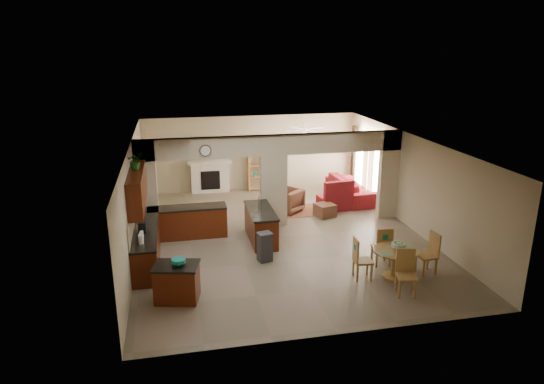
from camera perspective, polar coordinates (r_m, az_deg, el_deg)
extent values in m
plane|color=#766551|center=(14.05, 1.02, -5.31)|extent=(10.00, 10.00, 0.00)
plane|color=white|center=(13.24, 1.09, 5.97)|extent=(10.00, 10.00, 0.00)
plane|color=#BDAD8A|center=(18.33, -2.43, 4.62)|extent=(8.00, 0.00, 8.00)
plane|color=#BDAD8A|center=(9.09, 8.15, -8.85)|extent=(8.00, 0.00, 8.00)
plane|color=#BDAD8A|center=(13.31, -15.99, -0.87)|extent=(0.00, 10.00, 10.00)
plane|color=#BDAD8A|center=(14.95, 16.18, 1.07)|extent=(0.00, 10.00, 10.00)
cube|color=#BDAD8A|center=(14.24, -14.55, 0.42)|extent=(0.60, 0.25, 2.80)
cube|color=#BDAD8A|center=(14.60, 0.18, 0.16)|extent=(0.80, 0.25, 2.20)
cube|color=#BDAD8A|center=(15.68, 13.53, 2.01)|extent=(0.60, 0.25, 2.80)
cube|color=#BDAD8A|center=(14.25, 0.18, 5.55)|extent=(8.00, 0.25, 0.60)
cube|color=#3B1206|center=(12.86, -14.52, -5.98)|extent=(0.60, 3.20, 0.86)
cube|color=black|center=(12.70, -14.67, -4.09)|extent=(0.62, 3.22, 0.05)
cube|color=tan|center=(12.61, -16.05, -2.82)|extent=(0.02, 3.20, 0.55)
cube|color=#3B1206|center=(14.12, -9.86, -3.58)|extent=(2.20, 0.60, 0.86)
cube|color=black|center=(13.97, -9.95, -1.83)|extent=(2.22, 0.62, 0.05)
cube|color=#3B1206|center=(12.38, -15.58, 0.35)|extent=(0.35, 2.40, 0.90)
cube|color=#3B1206|center=(13.68, -1.33, -3.99)|extent=(0.65, 1.80, 0.86)
cube|color=black|center=(13.53, -1.34, -2.19)|extent=(0.70, 1.85, 0.05)
cube|color=silver|center=(12.91, -0.64, -5.36)|extent=(0.58, 0.04, 0.70)
cylinder|color=#523B1B|center=(13.85, -7.84, 4.84)|extent=(0.34, 0.03, 0.34)
cube|color=#965336|center=(16.22, 3.52, -2.18)|extent=(1.60, 1.30, 0.01)
cube|color=white|center=(18.19, -7.29, 1.65)|extent=(1.40, 0.28, 1.10)
cube|color=black|center=(18.07, -7.25, 1.38)|extent=(0.70, 0.04, 0.70)
cube|color=white|center=(18.02, -7.36, 3.47)|extent=(1.60, 0.35, 0.10)
cube|color=#A27938|center=(18.33, -1.24, 3.03)|extent=(1.00, 0.32, 1.80)
cube|color=white|center=(16.98, 12.48, 2.53)|extent=(0.02, 0.90, 1.90)
cube|color=white|center=(18.49, 10.35, 3.84)|extent=(0.02, 0.90, 1.90)
cube|color=white|center=(17.77, 11.34, 2.74)|extent=(0.02, 0.70, 2.10)
cube|color=#451F1B|center=(16.43, 13.19, 2.00)|extent=(0.10, 0.28, 2.30)
cube|color=#451F1B|center=(17.49, 11.57, 3.01)|extent=(0.10, 0.28, 2.30)
cube|color=#451F1B|center=(17.94, 10.95, 3.39)|extent=(0.10, 0.28, 2.30)
cube|color=#451F1B|center=(19.02, 9.57, 4.24)|extent=(0.10, 0.28, 2.30)
cylinder|color=white|center=(16.50, 3.87, 7.31)|extent=(1.00, 1.00, 0.10)
cube|color=#3B1206|center=(10.84, -11.10, -10.50)|extent=(1.02, 0.82, 0.78)
cube|color=black|center=(10.66, -11.23, -8.53)|extent=(1.08, 0.88, 0.05)
cylinder|color=#138577|center=(10.60, -10.94, -8.09)|extent=(0.30, 0.30, 0.14)
cube|color=#303032|center=(12.43, -0.86, -6.61)|extent=(0.39, 0.35, 0.71)
cylinder|color=#A27938|center=(11.80, 14.34, -6.71)|extent=(1.05, 1.05, 0.04)
cylinder|color=#A27938|center=(11.94, 14.22, -8.19)|extent=(0.15, 0.15, 0.68)
cylinder|color=#A27938|center=(12.08, 14.10, -9.60)|extent=(0.53, 0.53, 0.06)
cylinder|color=#5CA423|center=(11.81, 14.64, -6.13)|extent=(0.34, 0.34, 0.18)
imported|color=maroon|center=(17.59, 9.36, 0.44)|extent=(2.67, 1.18, 0.76)
cube|color=maroon|center=(16.51, 7.42, -1.22)|extent=(1.14, 0.97, 0.41)
imported|color=maroon|center=(16.01, 1.86, -0.98)|extent=(1.18, 1.19, 0.78)
cube|color=maroon|center=(15.71, 6.24, -2.13)|extent=(0.70, 0.70, 0.41)
imported|color=#1E4713|center=(12.41, -15.78, 3.58)|extent=(0.45, 0.41, 0.44)
cube|color=#A27938|center=(12.52, 12.73, -6.40)|extent=(0.44, 0.44, 0.05)
cube|color=#A27938|center=(12.82, 13.10, -6.98)|extent=(0.04, 0.04, 0.44)
cube|color=#A27938|center=(12.70, 11.67, -7.12)|extent=(0.04, 0.04, 0.44)
cube|color=#A27938|center=(12.53, 13.67, -7.60)|extent=(0.04, 0.04, 0.44)
cube|color=#A27938|center=(12.41, 12.21, -7.74)|extent=(0.04, 0.04, 0.44)
cube|color=#A27938|center=(12.25, 13.14, -5.45)|extent=(0.42, 0.06, 0.55)
cube|color=#138577|center=(12.20, 13.21, -5.19)|extent=(0.14, 0.02, 0.14)
cube|color=#A27938|center=(12.33, 17.73, -7.19)|extent=(0.46, 0.46, 0.05)
cube|color=#A27938|center=(12.46, 16.54, -7.99)|extent=(0.04, 0.04, 0.44)
cube|color=#A27938|center=(12.21, 17.42, -8.60)|extent=(0.04, 0.04, 0.44)
cube|color=#A27938|center=(12.64, 17.83, -7.73)|extent=(0.04, 0.04, 0.44)
cube|color=#A27938|center=(12.40, 18.73, -8.33)|extent=(0.04, 0.04, 0.44)
cube|color=#A27938|center=(12.32, 18.58, -5.78)|extent=(0.08, 0.42, 0.55)
cube|color=#138577|center=(12.31, 18.71, -5.46)|extent=(0.02, 0.14, 0.14)
cube|color=#A27938|center=(11.20, 15.54, -9.53)|extent=(0.50, 0.50, 0.05)
cube|color=#A27938|center=(11.12, 14.78, -11.01)|extent=(0.04, 0.04, 0.44)
cube|color=#A27938|center=(11.20, 16.51, -10.94)|extent=(0.04, 0.04, 0.44)
cube|color=#A27938|center=(11.41, 14.40, -10.21)|extent=(0.04, 0.04, 0.44)
cube|color=#A27938|center=(11.49, 16.08, -10.15)|extent=(0.04, 0.04, 0.44)
cube|color=#A27938|center=(11.24, 15.43, -7.73)|extent=(0.42, 0.13, 0.55)
cube|color=#138577|center=(11.24, 15.43, -7.35)|extent=(0.14, 0.04, 0.14)
cube|color=#A27938|center=(11.71, 10.65, -7.98)|extent=(0.46, 0.46, 0.05)
cube|color=#A27938|center=(11.71, 11.63, -9.28)|extent=(0.04, 0.04, 0.44)
cube|color=#A27938|center=(12.00, 11.15, -8.58)|extent=(0.04, 0.04, 0.44)
cube|color=#A27938|center=(11.61, 10.01, -9.41)|extent=(0.04, 0.04, 0.44)
cube|color=#A27938|center=(11.91, 9.56, -8.70)|extent=(0.04, 0.04, 0.44)
cube|color=#A27938|center=(11.53, 9.82, -6.69)|extent=(0.08, 0.42, 0.55)
cube|color=#138577|center=(11.50, 9.72, -6.38)|extent=(0.02, 0.14, 0.14)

